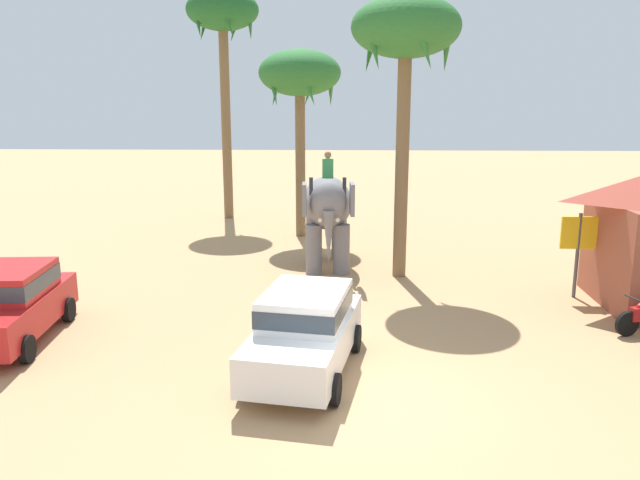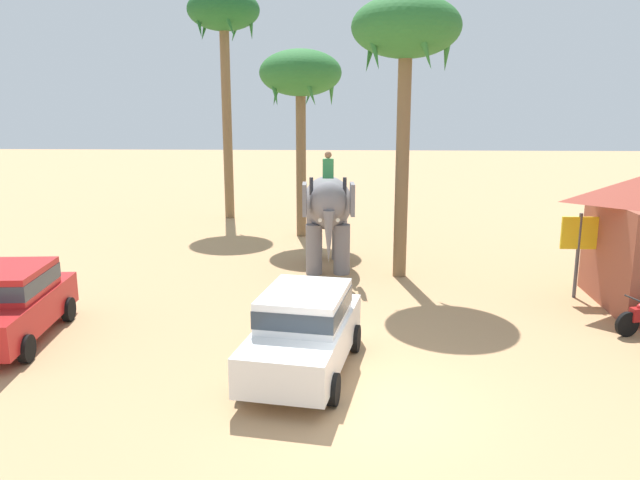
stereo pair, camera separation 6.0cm
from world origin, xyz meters
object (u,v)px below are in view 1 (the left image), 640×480
Objects in this scene: car_parked_far_side at (9,302)px; palm_tree_behind_elephant at (300,78)px; elephant_with_mahout at (327,209)px; palm_tree_left_of_road at (406,36)px; signboard_yellow at (579,239)px; palm_tree_near_hut at (223,19)px; car_sedan_foreground at (305,328)px.

palm_tree_behind_elephant reaches higher than car_parked_far_side.
palm_tree_left_of_road reaches higher than elephant_with_mahout.
palm_tree_behind_elephant reaches higher than signboard_yellow.
car_sedan_foreground is at bearing -74.73° from palm_tree_near_hut.
palm_tree_left_of_road is at bearing -53.75° from palm_tree_near_hut.
car_parked_far_side is 14.60m from signboard_yellow.
car_parked_far_side is at bearing -136.85° from elephant_with_mahout.
palm_tree_behind_elephant is 3.07× the size of signboard_yellow.
signboard_yellow is (8.23, -7.91, -4.59)m from palm_tree_behind_elephant.
car_sedan_foreground and car_parked_far_side have the same top height.
car_sedan_foreground is 0.42× the size of palm_tree_near_hut.
signboard_yellow is at bearing -44.77° from palm_tree_near_hut.
palm_tree_near_hut is at bearing 118.61° from elephant_with_mahout.
palm_tree_near_hut is at bearing 81.97° from car_parked_far_side.
elephant_with_mahout is 0.38× the size of palm_tree_near_hut.
palm_tree_near_hut is 4.26× the size of signboard_yellow.
palm_tree_near_hut is (2.20, 15.56, 7.99)m from car_parked_far_side.
palm_tree_left_of_road reaches higher than signboard_yellow.
car_sedan_foreground is 8.95m from signboard_yellow.
elephant_with_mahout reaches higher than signboard_yellow.
elephant_with_mahout is (0.23, 8.06, 1.06)m from car_sedan_foreground.
car_sedan_foreground is at bearing -11.82° from car_parked_far_side.
palm_tree_near_hut is (-4.64, 16.99, 7.99)m from car_sedan_foreground.
palm_tree_behind_elephant is 0.88× the size of palm_tree_left_of_road.
car_parked_far_side is (-6.84, 1.43, 0.00)m from car_sedan_foreground.
elephant_with_mahout is at bearing 88.33° from car_sedan_foreground.
palm_tree_behind_elephant is (-1.21, 5.06, 4.29)m from elephant_with_mahout.
palm_tree_behind_elephant is at bearing -46.65° from palm_tree_near_hut.
car_sedan_foreground is at bearing -85.74° from palm_tree_behind_elephant.
palm_tree_behind_elephant is 6.92m from palm_tree_left_of_road.
signboard_yellow is at bearing -23.20° from palm_tree_left_of_road.
car_sedan_foreground is 1.80× the size of signboard_yellow.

